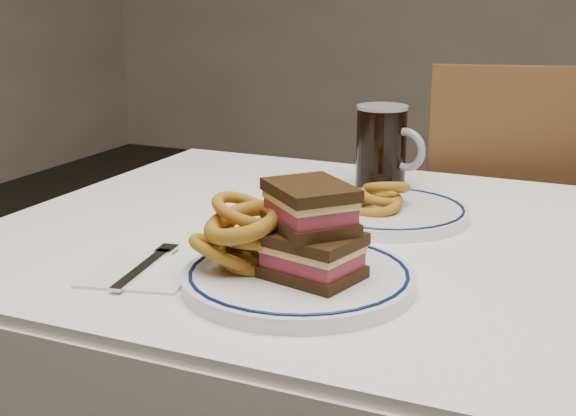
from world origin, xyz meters
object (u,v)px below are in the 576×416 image
at_px(chair_far, 523,261).
at_px(reuben_sandwich, 311,231).
at_px(main_plate, 299,278).
at_px(beer_mug, 383,147).
at_px(far_plate, 387,212).

distance_m(chair_far, reuben_sandwich, 0.95).
height_order(main_plate, reuben_sandwich, reuben_sandwich).
relative_size(chair_far, beer_mug, 6.43).
bearing_deg(reuben_sandwich, main_plate, 169.75).
relative_size(beer_mug, far_plate, 0.58).
xyz_separation_m(main_plate, far_plate, (0.01, 0.32, -0.00)).
xyz_separation_m(reuben_sandwich, far_plate, (-0.01, 0.32, -0.06)).
relative_size(main_plate, far_plate, 1.11).
distance_m(chair_far, far_plate, 0.63).
relative_size(reuben_sandwich, beer_mug, 0.93).
bearing_deg(beer_mug, far_plate, -69.59).
bearing_deg(chair_far, beer_mug, -116.62).
bearing_deg(beer_mug, main_plate, -83.80).
height_order(chair_far, reuben_sandwich, chair_far).
height_order(main_plate, beer_mug, beer_mug).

